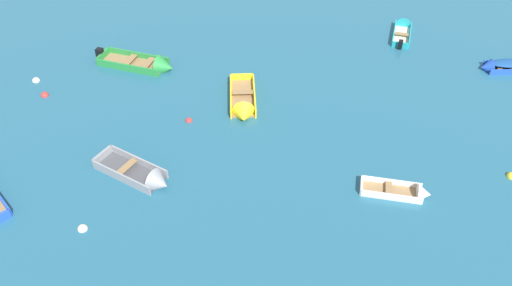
% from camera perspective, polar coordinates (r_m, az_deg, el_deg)
% --- Properties ---
extents(rowboat_white_far_left, '(3.00, 1.03, 0.84)m').
position_cam_1_polar(rowboat_white_far_left, '(22.30, 17.09, -5.45)').
color(rowboat_white_far_left, '#99754C').
rests_on(rowboat_white_far_left, ground_plane).
extents(rowboat_green_back_row_center, '(4.92, 1.77, 1.32)m').
position_cam_1_polar(rowboat_green_back_row_center, '(29.65, -12.02, 8.75)').
color(rowboat_green_back_row_center, '#99754C').
rests_on(rowboat_green_back_row_center, ground_plane).
extents(rowboat_grey_far_back, '(4.00, 2.29, 1.14)m').
position_cam_1_polar(rowboat_grey_far_back, '(22.41, -12.51, -3.87)').
color(rowboat_grey_far_back, '#4C4C51').
rests_on(rowboat_grey_far_back, ground_plane).
extents(rowboat_yellow_cluster_outer, '(2.27, 4.10, 1.20)m').
position_cam_1_polar(rowboat_yellow_cluster_outer, '(25.74, -1.49, 4.16)').
color(rowboat_yellow_cluster_outer, '#99754C').
rests_on(rowboat_yellow_cluster_outer, ground_plane).
extents(rowboat_turquoise_back_row_left, '(1.22, 3.61, 0.95)m').
position_cam_1_polar(rowboat_turquoise_back_row_left, '(34.17, 16.49, 12.50)').
color(rowboat_turquoise_back_row_left, beige).
rests_on(rowboat_turquoise_back_row_left, ground_plane).
extents(rowboat_blue_center, '(3.01, 1.71, 0.95)m').
position_cam_1_polar(rowboat_blue_center, '(32.06, 26.27, 7.93)').
color(rowboat_blue_center, '#4C4C51').
rests_on(rowboat_blue_center, ground_plane).
extents(mooring_buoy_midfield, '(0.43, 0.43, 0.43)m').
position_cam_1_polar(mooring_buoy_midfield, '(24.97, 27.24, -3.45)').
color(mooring_buoy_midfield, yellow).
rests_on(mooring_buoy_midfield, ground_plane).
extents(mooring_buoy_trailing, '(0.42, 0.42, 0.42)m').
position_cam_1_polar(mooring_buoy_trailing, '(29.21, -23.07, 5.04)').
color(mooring_buoy_trailing, red).
rests_on(mooring_buoy_trailing, ground_plane).
extents(mooring_buoy_outer_edge, '(0.41, 0.41, 0.41)m').
position_cam_1_polar(mooring_buoy_outer_edge, '(30.63, -23.92, 6.54)').
color(mooring_buoy_outer_edge, silver).
rests_on(mooring_buoy_outer_edge, ground_plane).
extents(mooring_buoy_near_foreground, '(0.35, 0.35, 0.35)m').
position_cam_1_polar(mooring_buoy_near_foreground, '(25.39, -7.71, 2.54)').
color(mooring_buoy_near_foreground, red).
rests_on(mooring_buoy_near_foreground, ground_plane).
extents(mooring_buoy_central, '(0.41, 0.41, 0.41)m').
position_cam_1_polar(mooring_buoy_central, '(21.40, -19.27, -9.30)').
color(mooring_buoy_central, silver).
rests_on(mooring_buoy_central, ground_plane).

